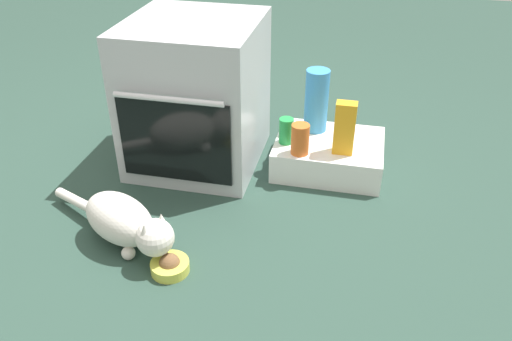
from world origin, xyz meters
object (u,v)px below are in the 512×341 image
(cat, at_px, (125,222))
(sauce_jar, at_px, (300,139))
(oven, at_px, (196,94))
(food_bowl, at_px, (170,265))
(juice_carton, at_px, (345,128))
(soda_can, at_px, (286,131))
(pantry_cabinet, at_px, (329,154))
(water_bottle, at_px, (316,101))

(cat, distance_m, sauce_jar, 0.83)
(oven, height_order, cat, oven)
(food_bowl, bearing_deg, juice_carton, 53.94)
(soda_can, height_order, sauce_jar, sauce_jar)
(juice_carton, distance_m, sauce_jar, 0.20)
(sauce_jar, bearing_deg, oven, 169.46)
(soda_can, bearing_deg, cat, -126.12)
(pantry_cabinet, bearing_deg, food_bowl, -119.83)
(cat, distance_m, soda_can, 0.84)
(soda_can, xyz_separation_m, sauce_jar, (0.08, -0.08, 0.01))
(soda_can, bearing_deg, food_bowl, -109.95)
(cat, distance_m, juice_carton, 1.00)
(juice_carton, bearing_deg, water_bottle, 127.94)
(pantry_cabinet, relative_size, cat, 0.78)
(food_bowl, xyz_separation_m, water_bottle, (0.40, 0.94, 0.27))
(water_bottle, bearing_deg, pantry_cabinet, -50.68)
(oven, bearing_deg, juice_carton, -3.50)
(cat, bearing_deg, oven, 110.67)
(cat, xyz_separation_m, sauce_jar, (0.57, 0.59, 0.10))
(cat, bearing_deg, pantry_cabinet, 73.13)
(oven, relative_size, juice_carton, 2.81)
(cat, height_order, water_bottle, water_bottle)
(oven, bearing_deg, food_bowl, -79.88)
(sauce_jar, bearing_deg, juice_carton, 15.45)
(oven, bearing_deg, sauce_jar, -10.54)
(pantry_cabinet, distance_m, soda_can, 0.24)
(food_bowl, height_order, juice_carton, juice_carton)
(pantry_cabinet, distance_m, sauce_jar, 0.23)
(food_bowl, xyz_separation_m, cat, (-0.21, 0.10, 0.08))
(food_bowl, distance_m, cat, 0.25)
(food_bowl, distance_m, water_bottle, 1.05)
(food_bowl, height_order, water_bottle, water_bottle)
(water_bottle, bearing_deg, soda_can, -125.54)
(water_bottle, bearing_deg, cat, -126.01)
(water_bottle, distance_m, sauce_jar, 0.26)
(pantry_cabinet, xyz_separation_m, food_bowl, (-0.48, -0.84, -0.05))
(cat, xyz_separation_m, juice_carton, (0.76, 0.64, 0.15))
(cat, height_order, sauce_jar, sauce_jar)
(cat, relative_size, water_bottle, 2.12)
(pantry_cabinet, relative_size, soda_can, 4.12)
(water_bottle, bearing_deg, oven, -164.56)
(oven, bearing_deg, cat, -95.74)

